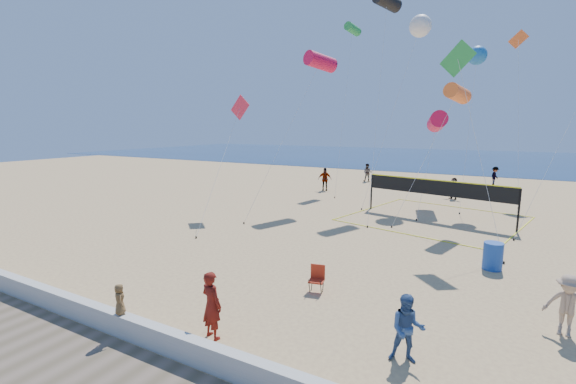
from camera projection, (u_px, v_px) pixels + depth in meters
The scene contains 24 objects.
ground at pixel (266, 310), 11.33m from camera, with size 120.00×120.00×0.00m, color tan.
ocean at pixel (462, 158), 64.83m from camera, with size 140.00×50.00×0.03m, color navy.
seawall at pixel (196, 352), 8.69m from camera, with size 32.00×0.30×0.60m, color silver.
woman at pixel (212, 305), 9.69m from camera, with size 0.64×0.42×1.77m, color #61130D.
toddler at pixel (120, 299), 9.75m from camera, with size 0.39×0.25×0.80m, color brown.
bystander_a at pixel (407, 329), 8.70m from camera, with size 0.78×0.61×1.61m, color #345182.
bystander_b at pixel (567, 305), 9.82m from camera, with size 1.05×0.60×1.63m, color tan.
far_person_0 at pixel (325, 179), 32.18m from camera, with size 1.12×0.47×1.91m, color gray.
far_person_1 at pixel (454, 188), 28.47m from camera, with size 1.48×0.47×1.59m, color gray.
far_person_3 at pixel (368, 173), 37.42m from camera, with size 0.85×0.66×1.75m, color gray.
far_person_4 at pixel (495, 176), 34.78m from camera, with size 1.12×0.65×1.74m, color gray.
camp_chair at pixel (317, 277), 12.51m from camera, with size 0.55×0.66×0.97m.
trash_barrel at pixel (493, 256), 14.45m from camera, with size 0.69×0.69×1.03m, color #1944A3.
volleyball_net at pixel (436, 192), 22.17m from camera, with size 10.33×10.21×2.31m.
kite_0 at pixel (320, 62), 25.88m from camera, with size 1.95×9.12×10.27m.
kite_1 at pixel (387, 2), 26.46m from camera, with size 2.71×9.85×14.42m.
kite_2 at pixel (457, 94), 20.58m from camera, with size 3.19×3.92×7.59m.
kite_3 at pixel (238, 113), 23.62m from camera, with size 2.76×6.66×7.27m.
kite_4 at pixel (460, 69), 17.19m from camera, with size 3.33×3.07×9.13m.
kite_6 at pixel (420, 26), 27.62m from camera, with size 2.76×7.58×13.22m.
kite_7 at pixel (477, 56), 25.44m from camera, with size 1.31×4.75×10.57m.
kite_8 at pixel (353, 29), 33.95m from camera, with size 2.26×8.58×14.31m.
kite_9 at pixel (518, 53), 28.42m from camera, with size 1.55×6.12×12.44m.
kite_10 at pixel (437, 122), 25.95m from camera, with size 1.72×7.15×6.37m.
Camera 1 is at (5.67, -8.95, 5.33)m, focal length 24.00 mm.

